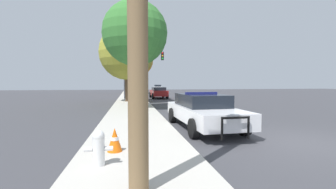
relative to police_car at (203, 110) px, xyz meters
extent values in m
plane|color=#3D3D42|center=(2.31, -2.61, -0.75)|extent=(110.00, 110.00, 0.00)
cube|color=#BCB7AD|center=(-2.79, -2.61, -0.69)|extent=(3.00, 110.00, 0.13)
cube|color=white|center=(0.00, -0.06, -0.13)|extent=(2.12, 5.12, 0.56)
cube|color=black|center=(-0.01, 0.19, 0.40)|extent=(1.75, 2.69, 0.50)
cylinder|color=black|center=(1.00, -1.59, -0.41)|extent=(0.27, 0.69, 0.68)
cylinder|color=black|center=(-0.86, -1.67, -0.41)|extent=(0.27, 0.69, 0.68)
cylinder|color=black|center=(0.87, 1.54, -0.41)|extent=(0.27, 0.69, 0.68)
cylinder|color=black|center=(-1.00, 1.46, -0.41)|extent=(0.27, 0.69, 0.68)
cylinder|color=black|center=(0.54, -2.68, -0.22)|extent=(0.07, 0.07, 0.69)
cylinder|color=black|center=(-0.31, -2.72, -0.22)|extent=(0.07, 0.07, 0.69)
cylinder|color=black|center=(0.11, -2.70, 0.09)|extent=(0.91, 0.11, 0.07)
cube|color=navy|center=(-0.01, 0.19, 0.69)|extent=(1.38, 0.26, 0.09)
cube|color=navy|center=(0.96, -0.02, -0.10)|extent=(0.16, 3.63, 0.16)
cylinder|color=white|center=(-3.63, -4.04, -0.33)|extent=(0.25, 0.25, 0.59)
sphere|color=white|center=(-3.63, -4.04, 0.00)|extent=(0.26, 0.26, 0.26)
cylinder|color=white|center=(-3.84, -4.04, -0.27)|extent=(0.17, 0.10, 0.10)
cylinder|color=white|center=(-3.42, -4.04, -0.27)|extent=(0.17, 0.10, 0.10)
cylinder|color=#424247|center=(-3.52, 15.71, 2.02)|extent=(0.16, 0.16, 5.28)
cylinder|color=#424247|center=(-1.47, 15.71, 4.51)|extent=(4.11, 0.11, 0.11)
cube|color=black|center=(0.59, 15.71, 4.06)|extent=(0.30, 0.24, 0.90)
sphere|color=red|center=(0.59, 15.58, 4.36)|extent=(0.20, 0.20, 0.20)
sphere|color=orange|center=(0.59, 15.58, 4.06)|extent=(0.20, 0.20, 0.20)
sphere|color=green|center=(0.59, 15.58, 3.76)|extent=(0.20, 0.20, 0.20)
cube|color=maroon|center=(0.42, 17.88, -0.09)|extent=(1.76, 4.35, 0.63)
cube|color=black|center=(0.42, 17.66, 0.41)|extent=(1.48, 2.28, 0.38)
cylinder|color=black|center=(-0.43, 19.19, -0.41)|extent=(0.26, 0.69, 0.69)
cylinder|color=black|center=(1.20, 19.23, -0.41)|extent=(0.26, 0.69, 0.69)
cylinder|color=black|center=(-0.37, 16.52, -0.41)|extent=(0.26, 0.69, 0.69)
cylinder|color=black|center=(1.26, 16.56, -0.41)|extent=(0.26, 0.69, 0.69)
cube|color=silver|center=(3.36, 42.67, -0.08)|extent=(1.94, 4.04, 0.67)
cube|color=black|center=(3.35, 42.47, 0.46)|extent=(1.59, 2.13, 0.41)
cylinder|color=black|center=(2.59, 43.94, -0.42)|extent=(0.28, 0.68, 0.66)
cylinder|color=black|center=(4.27, 43.84, -0.42)|extent=(0.28, 0.68, 0.66)
cylinder|color=black|center=(2.45, 41.49, -0.42)|extent=(0.28, 0.68, 0.66)
cylinder|color=black|center=(4.13, 41.40, -0.42)|extent=(0.28, 0.68, 0.66)
cylinder|color=#4C3823|center=(-2.59, 6.63, 1.32)|extent=(0.36, 0.36, 3.87)
sphere|color=#387A33|center=(-2.59, 6.63, 4.46)|extent=(4.39, 4.39, 4.39)
cylinder|color=brown|center=(-1.89, 29.31, 1.40)|extent=(0.43, 0.43, 4.05)
sphere|color=#B77F28|center=(-1.89, 29.31, 5.01)|extent=(5.76, 5.76, 5.76)
cylinder|color=brown|center=(-3.22, 12.46, 0.96)|extent=(0.36, 0.36, 3.15)
sphere|color=#999933|center=(-3.22, 12.46, 3.93)|extent=(5.08, 5.08, 5.08)
cone|color=orange|center=(-3.36, -3.09, -0.32)|extent=(0.38, 0.38, 0.60)
cylinder|color=white|center=(-3.36, -3.09, -0.29)|extent=(0.21, 0.21, 0.08)
camera|label=1|loc=(-2.97, -8.88, 1.13)|focal=24.00mm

